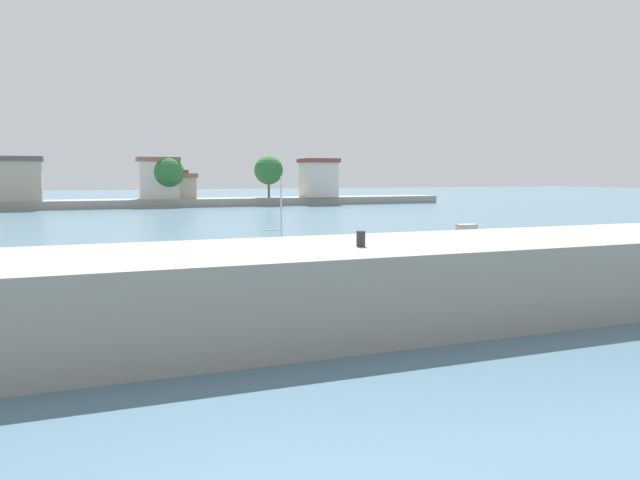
# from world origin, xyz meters

# --- Properties ---
(ground_plane) EXTENTS (400.00, 400.00, 0.00)m
(ground_plane) POSITION_xyz_m (0.00, 0.00, 0.00)
(ground_plane) COLOR slate
(seawall_embankment) EXTENTS (67.96, 6.81, 2.78)m
(seawall_embankment) POSITION_xyz_m (0.00, -6.72, 1.39)
(seawall_embankment) COLOR gray
(seawall_embankment) RESTS_ON ground
(mooring_bollard) EXTENTS (0.29, 0.29, 0.52)m
(mooring_bollard) POSITION_xyz_m (-0.50, -7.43, 3.04)
(mooring_bollard) COLOR #2D2D33
(mooring_bollard) RESTS_ON seawall_embankment
(moored_boat_0) EXTENTS (3.61, 1.52, 1.15)m
(moored_boat_0) POSITION_xyz_m (-10.85, 5.44, 0.56)
(moored_boat_0) COLOR #9E9EA3
(moored_boat_0) RESTS_ON ground
(moored_boat_1) EXTENTS (4.33, 2.18, 1.52)m
(moored_boat_1) POSITION_xyz_m (-4.73, 6.14, 0.57)
(moored_boat_1) COLOR #3856A8
(moored_boat_1) RESTS_ON ground
(moored_boat_2) EXTENTS (3.95, 2.17, 0.97)m
(moored_boat_2) POSITION_xyz_m (0.54, 5.70, 0.47)
(moored_boat_2) COLOR #C63833
(moored_boat_2) RESTS_ON ground
(moored_boat_3) EXTENTS (3.64, 1.82, 5.06)m
(moored_boat_3) POSITION_xyz_m (2.92, 11.23, 0.44)
(moored_boat_3) COLOR #3856A8
(moored_boat_3) RESTS_ON ground
(moored_boat_4) EXTENTS (4.09, 2.81, 1.14)m
(moored_boat_4) POSITION_xyz_m (10.31, 10.20, 0.55)
(moored_boat_4) COLOR #3856A8
(moored_boat_4) RESTS_ON ground
(moored_boat_5) EXTENTS (3.45, 2.47, 1.25)m
(moored_boat_5) POSITION_xyz_m (14.41, 9.22, 0.60)
(moored_boat_5) COLOR yellow
(moored_boat_5) RESTS_ON ground
(moored_boat_6) EXTENTS (3.72, 1.67, 1.51)m
(moored_boat_6) POSITION_xyz_m (17.81, 12.52, 0.54)
(moored_boat_6) COLOR #9E9EA3
(moored_boat_6) RESTS_ON ground
(mooring_buoy_0) EXTENTS (0.25, 0.25, 0.25)m
(mooring_buoy_0) POSITION_xyz_m (28.63, 17.40, 0.12)
(mooring_buoy_0) COLOR red
(mooring_buoy_0) RESTS_ON ground
(mooring_buoy_1) EXTENTS (0.41, 0.41, 0.41)m
(mooring_buoy_1) POSITION_xyz_m (10.08, 17.33, 0.21)
(mooring_buoy_1) COLOR white
(mooring_buoy_1) RESTS_ON ground
(mooring_buoy_2) EXTENTS (0.41, 0.41, 0.41)m
(mooring_buoy_2) POSITION_xyz_m (-6.10, 8.94, 0.20)
(mooring_buoy_2) COLOR red
(mooring_buoy_2) RESTS_ON ground
(distant_shoreline) EXTENTS (106.10, 7.23, 8.37)m
(distant_shoreline) POSITION_xyz_m (0.10, 75.80, 2.93)
(distant_shoreline) COLOR gray
(distant_shoreline) RESTS_ON ground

